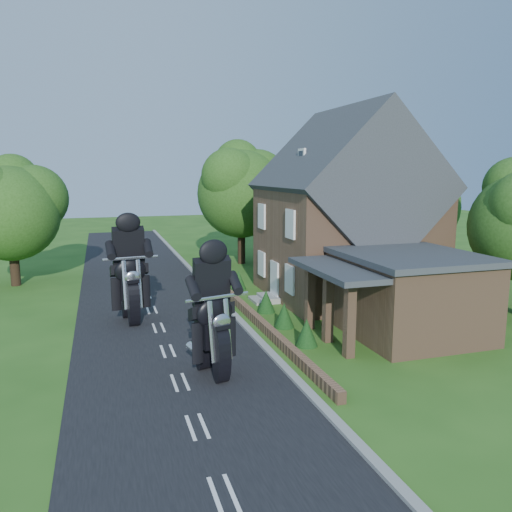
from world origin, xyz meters
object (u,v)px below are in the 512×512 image
object	(u,v)px
annex	(406,293)
garden_wall	(241,305)
motorcycle_lead	(213,356)
house	(345,217)
motorcycle_follow	(131,306)

from	to	relation	value
annex	garden_wall	bearing A→B (deg)	133.84
motorcycle_lead	house	bearing A→B (deg)	-150.47
house	garden_wall	bearing A→B (deg)	-170.83
house	motorcycle_lead	world-z (taller)	house
annex	motorcycle_follow	world-z (taller)	annex
garden_wall	motorcycle_follow	distance (m)	5.45
motorcycle_lead	motorcycle_follow	size ratio (longest dim) A/B	0.93
house	motorcycle_lead	distance (m)	13.35
motorcycle_lead	motorcycle_follow	distance (m)	7.42
motorcycle_follow	house	bearing A→B (deg)	-178.19
annex	motorcycle_lead	bearing A→B (deg)	-167.05
garden_wall	motorcycle_lead	world-z (taller)	motorcycle_lead
garden_wall	annex	distance (m)	8.19
motorcycle_lead	garden_wall	bearing A→B (deg)	-125.77
house	motorcycle_follow	world-z (taller)	house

